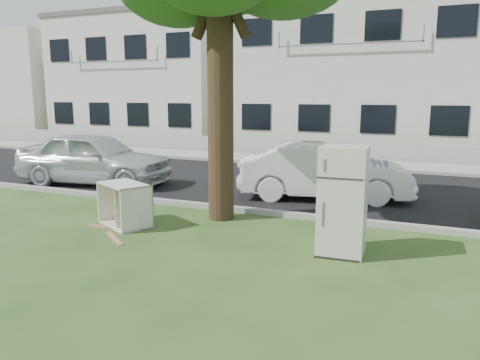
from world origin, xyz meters
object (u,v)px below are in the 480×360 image
at_px(car_center, 325,171).
at_px(car_left, 94,158).
at_px(fridge, 343,201).
at_px(cabinet, 125,204).

relative_size(car_center, car_left, 0.94).
bearing_deg(car_center, fridge, -176.09).
xyz_separation_m(fridge, car_center, (-1.22, 4.04, -0.20)).
relative_size(fridge, car_center, 0.42).
relative_size(cabinet, car_left, 0.24).
distance_m(fridge, cabinet, 4.41).
bearing_deg(car_center, car_left, 83.19).
relative_size(cabinet, car_center, 0.26).
height_order(fridge, car_left, fridge).
bearing_deg(cabinet, car_center, 79.56).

